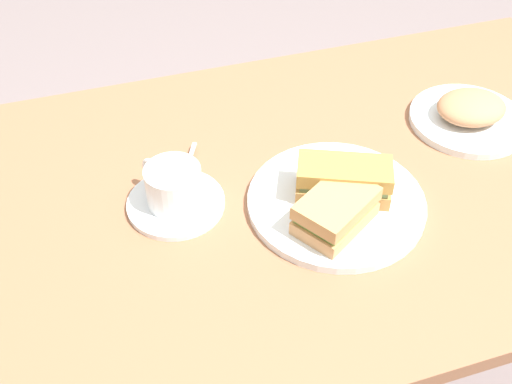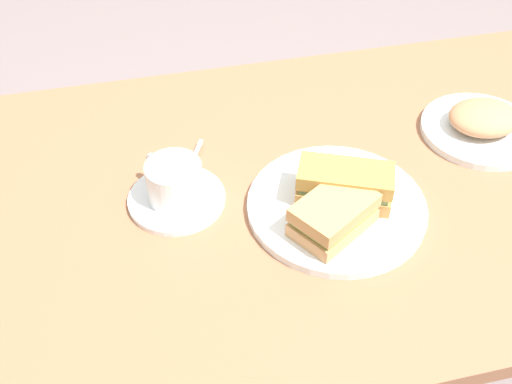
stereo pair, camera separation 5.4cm
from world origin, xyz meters
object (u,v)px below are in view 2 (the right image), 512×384
object	(u,v)px
sandwich_front	(342,185)
side_plate	(480,130)
coffee_saucer	(177,199)
dining_table	(327,221)
spoon	(191,164)
sandwich_plate	(336,206)
sandwich_back	(333,215)
coffee_cup	(174,180)

from	to	relation	value
sandwich_front	side_plate	xyz separation A→B (m)	(-0.31, -0.12, -0.04)
coffee_saucer	dining_table	bearing A→B (deg)	177.43
spoon	side_plate	xyz separation A→B (m)	(-0.53, 0.02, -0.01)
dining_table	spoon	size ratio (longest dim) A/B	13.19
sandwich_front	coffee_saucer	distance (m)	0.27
sandwich_plate	coffee_saucer	world-z (taller)	sandwich_plate
spoon	sandwich_plate	bearing A→B (deg)	144.90
sandwich_plate	sandwich_back	bearing A→B (deg)	63.59
sandwich_front	spoon	size ratio (longest dim) A/B	1.74
coffee_cup	spoon	size ratio (longest dim) A/B	1.19
coffee_saucer	spoon	world-z (taller)	spoon
coffee_saucer	coffee_cup	world-z (taller)	coffee_cup
coffee_saucer	coffee_cup	bearing A→B (deg)	-60.36
spoon	sandwich_back	bearing A→B (deg)	133.52
sandwich_plate	spoon	distance (m)	0.26
coffee_saucer	sandwich_front	bearing A→B (deg)	165.12
dining_table	sandwich_front	bearing A→B (deg)	86.31
coffee_saucer	side_plate	size ratio (longest dim) A/B	0.73
coffee_cup	spoon	distance (m)	0.09
sandwich_plate	side_plate	distance (m)	0.34
coffee_saucer	sandwich_plate	bearing A→B (deg)	162.61
sandwich_back	side_plate	xyz separation A→B (m)	(-0.34, -0.18, -0.04)
sandwich_front	side_plate	bearing A→B (deg)	-159.06
coffee_cup	sandwich_plate	bearing A→B (deg)	162.35
dining_table	sandwich_plate	distance (m)	0.13
sandwich_plate	side_plate	world-z (taller)	same
dining_table	coffee_saucer	distance (m)	0.28
spoon	sandwich_front	bearing A→B (deg)	147.74
dining_table	coffee_saucer	world-z (taller)	coffee_saucer
sandwich_back	coffee_cup	world-z (taller)	coffee_cup
sandwich_back	coffee_saucer	xyz separation A→B (m)	(0.22, -0.13, -0.04)
sandwich_plate	coffee_cup	size ratio (longest dim) A/B	2.57
sandwich_back	coffee_cup	bearing A→B (deg)	-29.73
coffee_saucer	spoon	distance (m)	0.08
sandwich_plate	dining_table	bearing A→B (deg)	-101.28
coffee_cup	side_plate	bearing A→B (deg)	-175.06
dining_table	spoon	world-z (taller)	spoon
dining_table	coffee_saucer	xyz separation A→B (m)	(0.26, -0.01, 0.10)
side_plate	sandwich_plate	bearing A→B (deg)	21.82
sandwich_front	side_plate	size ratio (longest dim) A/B	0.76
dining_table	coffee_cup	distance (m)	0.30
coffee_saucer	side_plate	bearing A→B (deg)	-174.91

